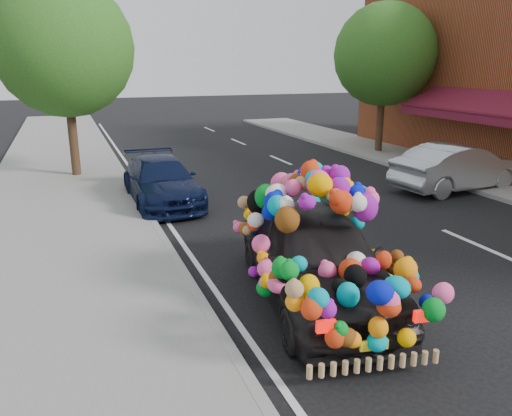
{
  "coord_description": "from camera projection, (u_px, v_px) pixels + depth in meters",
  "views": [
    {
      "loc": [
        -4.02,
        -7.3,
        3.55
      ],
      "look_at": [
        -0.9,
        0.88,
        1.01
      ],
      "focal_mm": 35.0,
      "sensor_mm": 36.0,
      "label": 1
    }
  ],
  "objects": [
    {
      "name": "ground",
      "position": [
        320.0,
        270.0,
        8.92
      ],
      "size": [
        100.0,
        100.0,
        0.0
      ],
      "primitive_type": "plane",
      "color": "black",
      "rests_on": "ground"
    },
    {
      "name": "sidewalk",
      "position": [
        64.0,
        307.0,
        7.42
      ],
      "size": [
        4.0,
        60.0,
        0.12
      ],
      "primitive_type": "cube",
      "color": "gray",
      "rests_on": "ground"
    },
    {
      "name": "kerb",
      "position": [
        192.0,
        287.0,
        8.09
      ],
      "size": [
        0.15,
        60.0,
        0.13
      ],
      "primitive_type": "cube",
      "color": "gray",
      "rests_on": "ground"
    },
    {
      "name": "lane_markings",
      "position": [
        477.0,
        245.0,
        10.15
      ],
      "size": [
        6.0,
        50.0,
        0.01
      ],
      "primitive_type": null,
      "color": "silver",
      "rests_on": "ground"
    },
    {
      "name": "tree_near_sidewalk",
      "position": [
        64.0,
        48.0,
        15.02
      ],
      "size": [
        4.2,
        4.2,
        6.13
      ],
      "color": "#332114",
      "rests_on": "ground"
    },
    {
      "name": "tree_far_b",
      "position": [
        385.0,
        55.0,
        19.55
      ],
      "size": [
        4.0,
        4.0,
        5.9
      ],
      "color": "#332114",
      "rests_on": "ground"
    },
    {
      "name": "plush_art_car",
      "position": [
        316.0,
        234.0,
        7.52
      ],
      "size": [
        2.77,
        4.73,
        2.1
      ],
      "rotation": [
        0.0,
        0.0,
        -0.16
      ],
      "color": "black",
      "rests_on": "ground"
    },
    {
      "name": "navy_sedan",
      "position": [
        162.0,
        181.0,
        13.11
      ],
      "size": [
        1.68,
        4.07,
        1.18
      ],
      "primitive_type": "imported",
      "rotation": [
        0.0,
        0.0,
        0.01
      ],
      "color": "#0B1333",
      "rests_on": "ground"
    },
    {
      "name": "silver_hatchback",
      "position": [
        458.0,
        167.0,
        14.41
      ],
      "size": [
        4.19,
        1.8,
        1.34
      ],
      "primitive_type": "imported",
      "rotation": [
        0.0,
        0.0,
        1.66
      ],
      "color": "#A4A8AC",
      "rests_on": "ground"
    }
  ]
}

